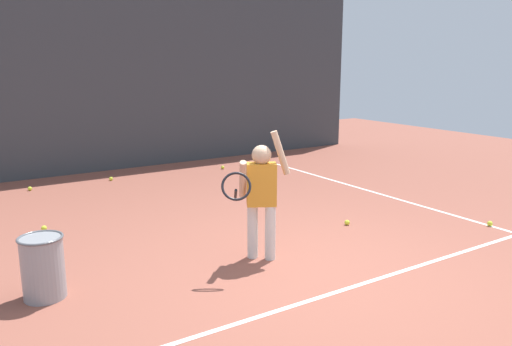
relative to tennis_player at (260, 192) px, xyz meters
The scene contains 16 objects.
ground_plane 0.98m from the tennis_player, 66.73° to the right, with size 20.00×20.00×0.00m, color brown.
court_line_baseline 1.29m from the tennis_player, 75.84° to the right, with size 9.00×0.05×0.00m, color white.
court_line_sideline 3.14m from the tennis_player, ahead, with size 0.05×9.00×0.00m, color white.
back_fence_windscreen 5.40m from the tennis_player, 87.18° to the left, with size 11.04×0.08×3.53m, color #383D42.
fence_post_1 5.68m from the tennis_player, 105.94° to the left, with size 0.09×0.09×3.68m, color slate.
fence_post_2 5.84m from the tennis_player, 69.04° to the left, with size 0.09×0.09×3.68m, color slate.
fence_post_3 7.85m from the tennis_player, 43.56° to the left, with size 0.09×0.09×3.68m, color slate.
tennis_player is the anchor object (origin of this frame).
ball_hopper 2.14m from the tennis_player, behind, with size 0.38×0.38×0.56m.
tennis_ball_0 2.69m from the tennis_player, 131.13° to the left, with size 0.07×0.07×0.07m, color #CCE033.
tennis_ball_1 3.17m from the tennis_player, 12.33° to the right, with size 0.07×0.07×0.07m, color #CCE033.
tennis_ball_2 4.46m from the tennis_player, 92.85° to the left, with size 0.07×0.07×0.07m, color #CCE033.
tennis_ball_3 2.87m from the tennis_player, 128.35° to the left, with size 0.07×0.07×0.07m, color #CCE033.
tennis_ball_4 4.65m from the tennis_player, 65.81° to the left, with size 0.07×0.07×0.07m, color #CCE033.
tennis_ball_6 1.72m from the tennis_player, 12.66° to the left, with size 0.07×0.07×0.07m, color #CCE033.
tennis_ball_7 4.71m from the tennis_player, 109.10° to the left, with size 0.07×0.07×0.07m, color #CCE033.
Camera 1 is at (-3.02, -3.60, 2.03)m, focal length 35.77 mm.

